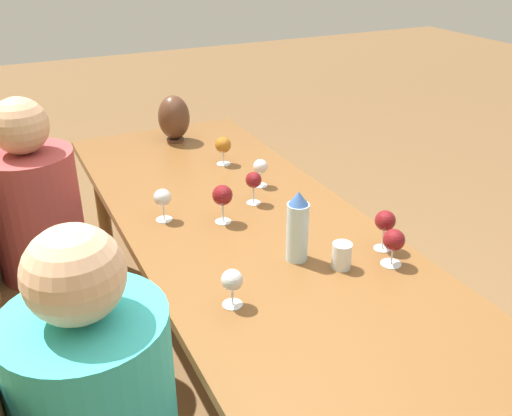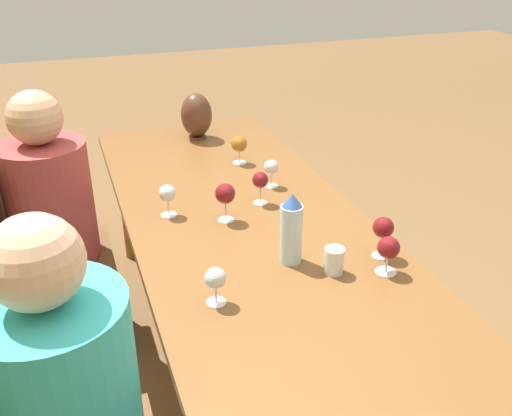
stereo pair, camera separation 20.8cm
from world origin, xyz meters
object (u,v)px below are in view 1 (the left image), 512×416
Objects in this scene: wine_glass_3 at (260,167)px; person_far at (44,232)px; wine_glass_7 at (254,181)px; chair_far at (27,264)px; water_tumbler at (342,256)px; wine_glass_5 at (222,196)px; wine_glass_0 at (163,198)px; wine_glass_6 at (394,241)px; wine_glass_4 at (385,222)px; wine_glass_2 at (232,281)px; wine_glass_1 at (223,146)px; water_bottle at (298,227)px; vase at (174,118)px.

person_far is at bearing 80.75° from wine_glass_3.
chair_far is (0.29, 0.89, -0.32)m from wine_glass_7.
wine_glass_5 reaches higher than water_tumbler.
wine_glass_3 is (0.71, -0.05, 0.04)m from water_tumbler.
wine_glass_0 is 0.66m from chair_far.
chair_far is (0.39, 0.71, -0.33)m from wine_glass_5.
wine_glass_4 is at bearing -20.13° from wine_glass_6.
wine_glass_2 and wine_glass_3 have the same top height.
wine_glass_1 is (1.01, -0.00, 0.05)m from water_tumbler.
wine_glass_7 is at bearing 25.36° from wine_glass_4.
wine_glass_5 is at bearing 25.98° from water_tumbler.
wine_glass_1 is (0.90, -0.11, -0.03)m from water_bottle.
wine_glass_1 is 0.14× the size of chair_far.
wine_glass_5 is (0.43, 0.43, 0.00)m from wine_glass_4.
wine_glass_1 is 1.08m from wine_glass_6.
water_tumbler is at bearing -175.86° from vase.
wine_glass_1 reaches higher than water_tumbler.
water_tumbler is 0.74× the size of wine_glass_3.
wine_glass_6 is (-0.06, -0.16, 0.05)m from water_tumbler.
vase is at bearing 14.28° from wine_glass_1.
water_tumbler is 1.30m from chair_far.
water_bottle is at bearing -131.71° from chair_far.
wine_glass_4 is at bearing -131.13° from wine_glass_0.
water_bottle is at bearing -134.87° from person_far.
chair_far reaches higher than wine_glass_2.
wine_glass_5 is at bearing 156.90° from wine_glass_1.
water_bottle is at bearing -161.12° from wine_glass_5.
chair_far is at bearing 81.55° from wine_glass_3.
wine_glass_5 is 0.16× the size of chair_far.
wine_glass_1 is 0.98× the size of wine_glass_7.
water_bottle is 0.90m from wine_glass_1.
person_far reaches higher than wine_glass_3.
wine_glass_3 is at bearing -99.25° from person_far.
wine_glass_2 is at bearing 167.99° from vase.
wine_glass_7 is at bearing -109.87° from person_far.
water_tumbler is at bearing -174.71° from wine_glass_7.
wine_glass_1 is 1.10× the size of wine_glass_3.
chair_far is at bearing 30.79° from wine_glass_2.
water_bottle is 2.07× the size of wine_glass_3.
wine_glass_7 is (0.10, -0.18, -0.01)m from wine_glass_5.
wine_glass_3 is 0.93× the size of wine_glass_6.
wine_glass_1 is at bearing -6.90° from wine_glass_7.
wine_glass_0 is at bearing 34.27° from water_bottle.
wine_glass_1 is at bearing 11.47° from wine_glass_4.
wine_glass_0 is (0.59, 0.43, 0.05)m from water_tumbler.
wine_glass_5 reaches higher than wine_glass_0.
water_bottle is at bearing 57.83° from wine_glass_6.
person_far is (0.91, 1.02, -0.18)m from wine_glass_6.
vase is at bearing -56.25° from chair_far.
wine_glass_4 is 1.44m from chair_far.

